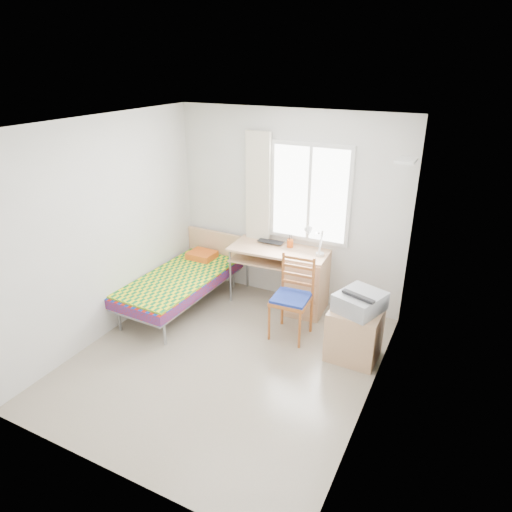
# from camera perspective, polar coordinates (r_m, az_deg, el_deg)

# --- Properties ---
(floor) EXTENTS (3.50, 3.50, 0.00)m
(floor) POSITION_cam_1_polar(r_m,az_deg,el_deg) (5.34, -3.86, -12.78)
(floor) COLOR #BCAD93
(floor) RESTS_ON ground
(ceiling) EXTENTS (3.50, 3.50, 0.00)m
(ceiling) POSITION_cam_1_polar(r_m,az_deg,el_deg) (4.34, -4.82, 16.08)
(ceiling) COLOR white
(ceiling) RESTS_ON wall_back
(wall_back) EXTENTS (3.20, 0.00, 3.20)m
(wall_back) POSITION_cam_1_polar(r_m,az_deg,el_deg) (6.16, 4.07, 5.91)
(wall_back) COLOR silver
(wall_back) RESTS_ON ground
(wall_left) EXTENTS (0.00, 3.50, 3.50)m
(wall_left) POSITION_cam_1_polar(r_m,az_deg,el_deg) (5.63, -18.45, 3.02)
(wall_left) COLOR silver
(wall_left) RESTS_ON ground
(wall_right) EXTENTS (0.00, 3.50, 3.50)m
(wall_right) POSITION_cam_1_polar(r_m,az_deg,el_deg) (4.17, 15.03, -3.79)
(wall_right) COLOR silver
(wall_right) RESTS_ON ground
(window) EXTENTS (1.10, 0.04, 1.30)m
(window) POSITION_cam_1_polar(r_m,az_deg,el_deg) (5.96, 6.73, 7.73)
(window) COLOR white
(window) RESTS_ON wall_back
(curtain) EXTENTS (0.35, 0.05, 1.70)m
(curtain) POSITION_cam_1_polar(r_m,az_deg,el_deg) (6.22, 0.26, 7.60)
(curtain) COLOR beige
(curtain) RESTS_ON wall_back
(floating_shelf) EXTENTS (0.20, 0.32, 0.03)m
(floating_shelf) POSITION_cam_1_polar(r_m,az_deg,el_deg) (5.23, 18.28, 11.27)
(floating_shelf) COLOR white
(floating_shelf) RESTS_ON wall_right
(bed) EXTENTS (0.94, 1.91, 0.81)m
(bed) POSITION_cam_1_polar(r_m,az_deg,el_deg) (6.29, -9.12, -2.86)
(bed) COLOR gray
(bed) RESTS_ON floor
(desk) EXTENTS (1.35, 0.68, 0.82)m
(desk) POSITION_cam_1_polar(r_m,az_deg,el_deg) (6.12, 5.90, -2.92)
(desk) COLOR tan
(desk) RESTS_ON floor
(chair) EXTENTS (0.46, 0.46, 1.02)m
(chair) POSITION_cam_1_polar(r_m,az_deg,el_deg) (5.50, 4.70, -4.65)
(chair) COLOR #AB5921
(chair) RESTS_ON floor
(cabinet) EXTENTS (0.57, 0.51, 0.61)m
(cabinet) POSITION_cam_1_polar(r_m,az_deg,el_deg) (5.32, 12.16, -9.49)
(cabinet) COLOR tan
(cabinet) RESTS_ON floor
(printer) EXTENTS (0.57, 0.61, 0.21)m
(printer) POSITION_cam_1_polar(r_m,az_deg,el_deg) (5.13, 12.87, -5.56)
(printer) COLOR #94959B
(printer) RESTS_ON cabinet
(laptop) EXTENTS (0.37, 0.24, 0.03)m
(laptop) POSITION_cam_1_polar(r_m,az_deg,el_deg) (6.21, 1.65, 1.58)
(laptop) COLOR black
(laptop) RESTS_ON desk
(pen_cup) EXTENTS (0.10, 0.10, 0.11)m
(pen_cup) POSITION_cam_1_polar(r_m,az_deg,el_deg) (6.12, 4.28, 1.59)
(pen_cup) COLOR orange
(pen_cup) RESTS_ON desk
(task_lamp) EXTENTS (0.23, 0.33, 0.43)m
(task_lamp) POSITION_cam_1_polar(r_m,az_deg,el_deg) (5.73, 7.14, 2.25)
(task_lamp) COLOR white
(task_lamp) RESTS_ON desk
(book) EXTENTS (0.28, 0.30, 0.02)m
(book) POSITION_cam_1_polar(r_m,az_deg,el_deg) (6.26, 1.25, -0.71)
(book) COLOR gray
(book) RESTS_ON desk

